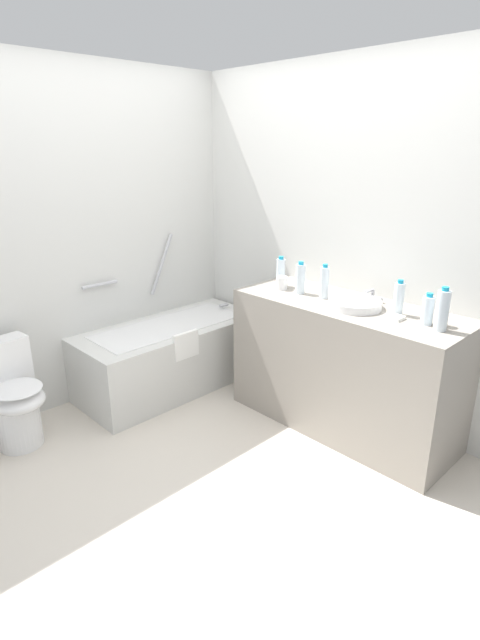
{
  "coord_description": "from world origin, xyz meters",
  "views": [
    {
      "loc": [
        -1.57,
        -1.99,
        1.87
      ],
      "look_at": [
        0.5,
        0.13,
        0.82
      ],
      "focal_mm": 27.62,
      "sensor_mm": 36.0,
      "label": 1
    }
  ],
  "objects": [
    {
      "name": "water_bottle_4",
      "position": [
        1.07,
        -0.1,
        1.01
      ],
      "size": [
        0.06,
        0.06,
        0.23
      ],
      "color": "silver",
      "rests_on": "vanity_counter"
    },
    {
      "name": "toilet",
      "position": [
        -0.65,
        1.06,
        0.33
      ],
      "size": [
        0.41,
        0.5,
        0.7
      ],
      "rotation": [
        0.0,
        0.0,
        -1.47
      ],
      "color": "white",
      "rests_on": "ground_plane"
    },
    {
      "name": "water_bottle_3",
      "position": [
        1.03,
        -0.93,
        1.01
      ],
      "size": [
        0.07,
        0.07,
        0.25
      ],
      "color": "silver",
      "rests_on": "vanity_counter"
    },
    {
      "name": "ground_plane",
      "position": [
        0.0,
        0.0,
        0.0
      ],
      "size": [
        3.72,
        3.72,
        0.0
      ],
      "primitive_type": "plane",
      "color": "beige"
    },
    {
      "name": "drinking_glass_0",
      "position": [
        1.03,
        0.24,
        0.94
      ],
      "size": [
        0.08,
        0.08,
        0.09
      ],
      "primitive_type": "cylinder",
      "color": "white",
      "rests_on": "vanity_counter"
    },
    {
      "name": "water_bottle_1",
      "position": [
        1.04,
        0.08,
        1.0
      ],
      "size": [
        0.07,
        0.07,
        0.23
      ],
      "color": "silver",
      "rests_on": "vanity_counter"
    },
    {
      "name": "wall_right_mirror",
      "position": [
        1.41,
        0.0,
        1.22
      ],
      "size": [
        0.1,
        3.09,
        2.44
      ],
      "primitive_type": "cube",
      "color": "silver",
      "rests_on": "ground_plane"
    },
    {
      "name": "sink_basin",
      "position": [
        1.04,
        -0.37,
        0.92
      ],
      "size": [
        0.34,
        0.34,
        0.05
      ],
      "primitive_type": "cylinder",
      "color": "white",
      "rests_on": "vanity_counter"
    },
    {
      "name": "soap_dish",
      "position": [
        1.02,
        -0.68,
        0.91
      ],
      "size": [
        0.09,
        0.06,
        0.02
      ],
      "primitive_type": "cube",
      "color": "white",
      "rests_on": "vanity_counter"
    },
    {
      "name": "sink_faucet",
      "position": [
        1.24,
        -0.37,
        0.93
      ],
      "size": [
        0.1,
        0.15,
        0.09
      ],
      "color": "#A7A7AC",
      "rests_on": "vanity_counter"
    },
    {
      "name": "wall_back_tiled",
      "position": [
        0.0,
        1.4,
        1.22
      ],
      "size": [
        3.12,
        0.1,
        2.44
      ],
      "primitive_type": "cube",
      "color": "silver",
      "rests_on": "ground_plane"
    },
    {
      "name": "water_bottle_2",
      "position": [
        1.07,
        -0.83,
        0.98
      ],
      "size": [
        0.07,
        0.07,
        0.19
      ],
      "color": "silver",
      "rests_on": "vanity_counter"
    },
    {
      "name": "water_bottle_0",
      "position": [
        1.11,
        -0.63,
        1.0
      ],
      "size": [
        0.06,
        0.06,
        0.22
      ],
      "color": "silver",
      "rests_on": "vanity_counter"
    },
    {
      "name": "vanity_counter",
      "position": [
        1.07,
        -0.3,
        0.45
      ],
      "size": [
        0.59,
        1.56,
        0.9
      ],
      "primitive_type": "cube",
      "color": "gray",
      "rests_on": "ground_plane"
    },
    {
      "name": "drinking_glass_1",
      "position": [
        1.1,
        -0.91,
        0.95
      ],
      "size": [
        0.06,
        0.06,
        0.1
      ],
      "primitive_type": "cylinder",
      "color": "white",
      "rests_on": "vanity_counter"
    },
    {
      "name": "water_bottle_5",
      "position": [
        1.09,
        0.3,
        1.0
      ],
      "size": [
        0.07,
        0.07,
        0.22
      ],
      "color": "silver",
      "rests_on": "vanity_counter"
    },
    {
      "name": "bathtub",
      "position": [
        0.59,
        1.02,
        0.28
      ],
      "size": [
        1.49,
        0.66,
        1.19
      ],
      "color": "silver",
      "rests_on": "ground_plane"
    }
  ]
}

